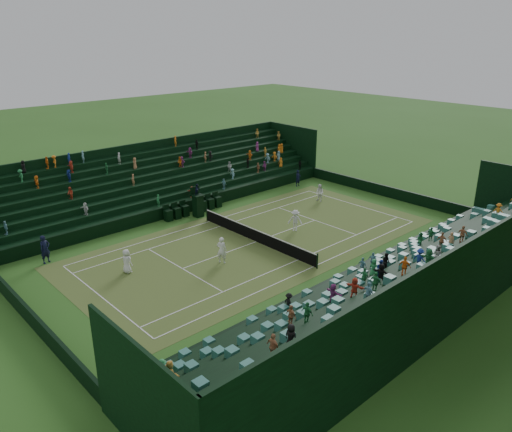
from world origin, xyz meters
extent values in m
plane|color=#2F5F1E|center=(0.00, 0.00, 0.00)|extent=(160.00, 160.00, 0.00)
cube|color=#367025|center=(0.00, 0.00, 0.01)|extent=(12.97, 26.77, 0.01)
cube|color=black|center=(0.00, 15.88, 0.50)|extent=(17.17, 0.20, 1.00)
cube|color=black|center=(0.00, -15.88, 0.50)|extent=(17.17, 0.20, 1.00)
cube|color=black|center=(8.48, 0.00, 0.50)|extent=(0.20, 31.77, 1.00)
cube|color=black|center=(-8.48, 0.00, 0.50)|extent=(0.20, 31.77, 1.00)
cube|color=black|center=(8.98, 0.00, 0.50)|extent=(0.80, 32.00, 1.00)
cube|color=black|center=(9.79, 0.00, 0.72)|extent=(0.80, 32.00, 1.45)
cube|color=black|center=(10.58, 0.00, 0.95)|extent=(0.80, 32.00, 1.90)
cube|color=black|center=(11.38, 0.00, 1.18)|extent=(0.80, 32.00, 2.35)
cube|color=black|center=(12.18, 0.00, 1.40)|extent=(0.80, 32.00, 2.80)
cube|color=black|center=(12.98, 0.00, 1.62)|extent=(0.80, 32.00, 3.25)
cube|color=black|center=(13.79, 0.00, 1.85)|extent=(0.80, 32.00, 3.70)
cube|color=black|center=(14.59, 0.00, 2.08)|extent=(0.80, 32.00, 4.15)
cube|color=black|center=(15.08, 0.00, 2.45)|extent=(0.20, 32.00, 4.90)
cube|color=black|center=(-8.98, 0.00, 0.50)|extent=(0.80, 32.00, 1.00)
cube|color=black|center=(-9.79, 0.00, 0.72)|extent=(0.80, 32.00, 1.45)
cube|color=black|center=(-10.58, 0.00, 0.95)|extent=(0.80, 32.00, 1.90)
cube|color=black|center=(-11.38, 0.00, 1.18)|extent=(0.80, 32.00, 2.35)
cube|color=black|center=(-12.18, 0.00, 1.40)|extent=(0.80, 32.00, 2.80)
cube|color=black|center=(-12.98, 0.00, 1.62)|extent=(0.80, 32.00, 3.25)
cube|color=black|center=(-13.79, 0.00, 1.85)|extent=(0.80, 32.00, 3.70)
cube|color=black|center=(-14.59, 0.00, 2.08)|extent=(0.80, 32.00, 4.15)
cube|color=black|center=(-15.08, 0.00, 2.45)|extent=(0.20, 32.00, 4.90)
cylinder|color=black|center=(-5.79, 0.00, 0.53)|extent=(0.10, 0.10, 1.06)
cylinder|color=black|center=(5.79, 0.00, 0.53)|extent=(0.10, 0.10, 1.06)
cube|color=black|center=(0.00, 0.00, 0.46)|extent=(11.57, 0.02, 0.86)
cube|color=white|center=(0.00, 0.00, 0.93)|extent=(11.57, 0.04, 0.07)
cube|color=black|center=(-7.08, 0.09, 0.88)|extent=(0.68, 0.68, 1.76)
cube|color=black|center=(-7.08, 0.09, 1.81)|extent=(0.88, 0.88, 0.10)
cube|color=black|center=(-7.43, 0.09, 2.15)|extent=(0.08, 0.88, 0.68)
imported|color=black|center=(-7.08, 0.09, 2.31)|extent=(0.44, 0.51, 0.91)
cube|color=black|center=(-7.88, -2.29, 0.45)|extent=(0.56, 0.56, 0.90)
cube|color=black|center=(-8.17, -2.29, 1.02)|extent=(0.07, 0.56, 0.56)
cube|color=black|center=(-7.88, -1.49, 0.45)|extent=(0.56, 0.56, 0.90)
cube|color=black|center=(-8.17, -1.49, 1.02)|extent=(0.07, 0.56, 0.56)
cube|color=black|center=(-7.88, -0.69, 0.45)|extent=(0.56, 0.56, 0.90)
cube|color=black|center=(-8.17, -0.69, 1.02)|extent=(0.07, 0.56, 0.56)
cube|color=black|center=(-7.88, 1.11, 0.45)|extent=(0.56, 0.56, 0.90)
cube|color=black|center=(-8.17, 1.11, 1.02)|extent=(0.07, 0.56, 0.56)
cube|color=black|center=(-7.88, 1.91, 0.45)|extent=(0.56, 0.56, 0.90)
cube|color=black|center=(-8.17, 1.91, 1.02)|extent=(0.07, 0.56, 0.56)
cube|color=black|center=(-7.88, 2.71, 0.45)|extent=(0.56, 0.56, 0.90)
cube|color=black|center=(-8.17, 2.71, 1.02)|extent=(0.07, 0.56, 0.56)
imported|color=white|center=(-1.90, -9.22, 0.79)|extent=(0.88, 0.68, 1.58)
imported|color=white|center=(1.01, -3.96, 0.91)|extent=(0.79, 0.73, 1.82)
imported|color=white|center=(-2.88, 10.32, 0.79)|extent=(0.77, 0.60, 1.57)
imported|color=white|center=(0.42, 3.64, 0.84)|extent=(1.24, 1.14, 1.68)
imported|color=black|center=(-7.38, 12.33, 0.80)|extent=(0.41, 0.60, 1.60)
imported|color=black|center=(-6.79, -12.42, 0.96)|extent=(0.63, 0.79, 1.91)
camera|label=1|loc=(24.33, -22.32, 14.33)|focal=35.00mm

